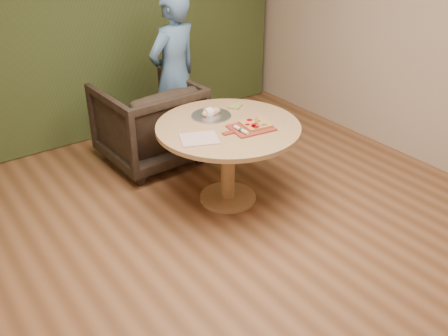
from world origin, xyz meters
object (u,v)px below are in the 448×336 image
object	(u,v)px
bread_roll	(210,112)
cutlery_roll	(241,130)
flatbread_pizza	(256,124)
pizza_paddle	(250,128)
pedestal_table	(228,140)
person_standing	(174,76)
armchair	(149,119)
serving_tray	(211,116)

from	to	relation	value
bread_roll	cutlery_roll	bearing A→B (deg)	-88.28
flatbread_pizza	pizza_paddle	bearing A→B (deg)	-173.78
flatbread_pizza	bread_roll	world-z (taller)	bread_roll
pedestal_table	pizza_paddle	world-z (taller)	pizza_paddle
cutlery_roll	person_standing	distance (m)	1.33
pizza_paddle	person_standing	xyz separation A→B (m)	(0.03, 1.29, 0.10)
pedestal_table	bread_roll	size ratio (longest dim) A/B	6.49
pedestal_table	pizza_paddle	distance (m)	0.25
cutlery_roll	pedestal_table	bearing A→B (deg)	86.37
pedestal_table	bread_roll	distance (m)	0.30
pedestal_table	armchair	world-z (taller)	armchair
pizza_paddle	armchair	world-z (taller)	armchair
pizza_paddle	flatbread_pizza	world-z (taller)	flatbread_pizza
bread_roll	pedestal_table	bearing A→B (deg)	-84.64
flatbread_pizza	pedestal_table	bearing A→B (deg)	135.19
pedestal_table	pizza_paddle	bearing A→B (deg)	-59.19
bread_roll	person_standing	size ratio (longest dim) A/B	0.11
serving_tray	person_standing	xyz separation A→B (m)	(0.15, 0.88, 0.10)
pedestal_table	pizza_paddle	xyz separation A→B (m)	(0.10, -0.17, 0.15)
pizza_paddle	armchair	bearing A→B (deg)	111.33
person_standing	bread_roll	bearing A→B (deg)	65.04
pedestal_table	person_standing	bearing A→B (deg)	83.11
pedestal_table	bread_roll	bearing A→B (deg)	95.36
cutlery_roll	bread_roll	bearing A→B (deg)	90.81
bread_roll	armchair	xyz separation A→B (m)	(-0.18, 0.86, -0.32)
bread_roll	pizza_paddle	bearing A→B (deg)	-72.98
bread_roll	person_standing	world-z (taller)	person_standing
flatbread_pizza	bread_roll	distance (m)	0.45
pedestal_table	cutlery_roll	xyz separation A→B (m)	(-0.01, -0.20, 0.17)
pizza_paddle	serving_tray	distance (m)	0.43
cutlery_roll	bread_roll	xyz separation A→B (m)	(-0.01, 0.43, 0.01)
pedestal_table	pizza_paddle	size ratio (longest dim) A/B	2.71
serving_tray	person_standing	size ratio (longest dim) A/B	0.21
cutlery_roll	armchair	world-z (taller)	armchair
pedestal_table	serving_tray	world-z (taller)	serving_tray
flatbread_pizza	serving_tray	bearing A→B (deg)	114.15
cutlery_roll	bread_roll	world-z (taller)	bread_roll
serving_tray	armchair	distance (m)	0.92
pizza_paddle	cutlery_roll	xyz separation A→B (m)	(-0.11, -0.02, 0.02)
cutlery_roll	armchair	xyz separation A→B (m)	(-0.20, 1.29, -0.31)
pedestal_table	cutlery_roll	size ratio (longest dim) A/B	6.32
flatbread_pizza	serving_tray	xyz separation A→B (m)	(-0.18, 0.40, -0.02)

